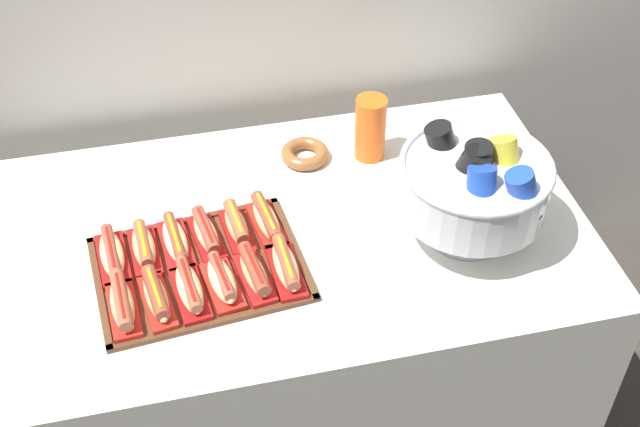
{
  "coord_description": "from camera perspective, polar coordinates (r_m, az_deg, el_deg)",
  "views": [
    {
      "loc": [
        -0.27,
        -1.48,
        2.19
      ],
      "look_at": [
        0.07,
        0.02,
        0.77
      ],
      "focal_mm": 47.08,
      "sensor_mm": 36.0,
      "label": 1
    }
  ],
  "objects": [
    {
      "name": "ground_plane",
      "position": [
        2.65,
        -1.46,
        -13.0
      ],
      "size": [
        10.0,
        10.0,
        0.0
      ],
      "primitive_type": "plane",
      "color": "#38332D"
    },
    {
      "name": "buffet_table",
      "position": [
        2.34,
        -1.63,
        -7.44
      ],
      "size": [
        1.45,
        0.88,
        0.76
      ],
      "color": "white",
      "rests_on": "ground_plane"
    },
    {
      "name": "serving_tray",
      "position": [
        1.99,
        -8.19,
        -3.8
      ],
      "size": [
        0.51,
        0.4,
        0.01
      ],
      "color": "#56331E",
      "rests_on": "buffet_table"
    },
    {
      "name": "hot_dog_0",
      "position": [
        1.9,
        -13.28,
        -6.06
      ],
      "size": [
        0.08,
        0.18,
        0.06
      ],
      "color": "red",
      "rests_on": "serving_tray"
    },
    {
      "name": "hot_dog_1",
      "position": [
        1.9,
        -11.06,
        -5.58
      ],
      "size": [
        0.08,
        0.18,
        0.06
      ],
      "color": "red",
      "rests_on": "serving_tray"
    },
    {
      "name": "hot_dog_2",
      "position": [
        1.91,
        -8.85,
        -5.1
      ],
      "size": [
        0.08,
        0.18,
        0.06
      ],
      "color": "#B21414",
      "rests_on": "serving_tray"
    },
    {
      "name": "hot_dog_3",
      "position": [
        1.91,
        -6.66,
        -4.6
      ],
      "size": [
        0.09,
        0.17,
        0.06
      ],
      "color": "red",
      "rests_on": "serving_tray"
    },
    {
      "name": "hot_dog_4",
      "position": [
        1.92,
        -4.49,
        -4.07
      ],
      "size": [
        0.08,
        0.17,
        0.06
      ],
      "color": "red",
      "rests_on": "serving_tray"
    },
    {
      "name": "hot_dog_5",
      "position": [
        1.94,
        -2.34,
        -3.62
      ],
      "size": [
        0.07,
        0.18,
        0.06
      ],
      "color": "#B21414",
      "rests_on": "serving_tray"
    },
    {
      "name": "hot_dog_6",
      "position": [
        2.02,
        -13.94,
        -2.77
      ],
      "size": [
        0.08,
        0.18,
        0.06
      ],
      "color": "#B21414",
      "rests_on": "serving_tray"
    },
    {
      "name": "hot_dog_7",
      "position": [
        2.02,
        -11.87,
        -2.3
      ],
      "size": [
        0.08,
        0.17,
        0.06
      ],
      "color": "#B21414",
      "rests_on": "serving_tray"
    },
    {
      "name": "hot_dog_8",
      "position": [
        2.03,
        -9.79,
        -1.88
      ],
      "size": [
        0.08,
        0.18,
        0.06
      ],
      "color": "red",
      "rests_on": "serving_tray"
    },
    {
      "name": "hot_dog_9",
      "position": [
        2.03,
        -7.73,
        -1.38
      ],
      "size": [
        0.08,
        0.17,
        0.06
      ],
      "color": "#B21414",
      "rests_on": "serving_tray"
    },
    {
      "name": "hot_dog_10",
      "position": [
        2.04,
        -5.69,
        -0.87
      ],
      "size": [
        0.07,
        0.16,
        0.06
      ],
      "color": "#B21414",
      "rests_on": "serving_tray"
    },
    {
      "name": "hot_dog_11",
      "position": [
        2.05,
        -3.65,
        -0.47
      ],
      "size": [
        0.08,
        0.18,
        0.06
      ],
      "color": "red",
      "rests_on": "serving_tray"
    },
    {
      "name": "punch_bowl",
      "position": [
        1.98,
        10.49,
        1.97
      ],
      "size": [
        0.36,
        0.36,
        0.28
      ],
      "color": "silver",
      "rests_on": "buffet_table"
    },
    {
      "name": "cup_stack",
      "position": [
        2.25,
        3.44,
        5.81
      ],
      "size": [
        0.08,
        0.08,
        0.18
      ],
      "color": "#EA5B19",
      "rests_on": "buffet_table"
    },
    {
      "name": "donut",
      "position": [
        2.27,
        -1.04,
        4.08
      ],
      "size": [
        0.13,
        0.13,
        0.04
      ],
      "color": "brown",
      "rests_on": "buffet_table"
    }
  ]
}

